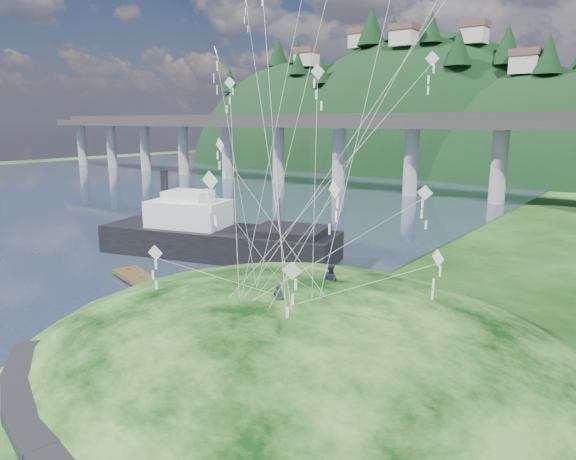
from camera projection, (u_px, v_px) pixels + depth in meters
The scene contains 10 objects.
ground at pixel (175, 351), 30.95m from camera, with size 320.00×320.00×0.00m, color black.
water at pixel (46, 194), 96.99m from camera, with size 240.00×240.00×0.00m, color #2E3A55.
grass_hill at pixel (302, 403), 28.07m from camera, with size 36.00×32.00×13.00m.
footpath at pixel (100, 448), 18.51m from camera, with size 22.29×5.84×0.83m.
bridge at pixel (364, 141), 99.07m from camera, with size 160.00×11.00×15.00m.
far_ridge at pixel (397, 192), 153.31m from camera, with size 153.00×70.00×94.50m.
work_barge at pixel (214, 235), 52.42m from camera, with size 25.50×13.47×8.61m.
wooden_dock at pixel (155, 288), 41.28m from camera, with size 13.88×5.64×0.98m.
kite_flyers at pixel (319, 268), 27.66m from camera, with size 1.12×5.01×1.87m.
kite_swarm at pixel (313, 66), 24.67m from camera, with size 18.80×13.39×21.89m.
Camera 1 is at (22.86, -18.69, 13.65)m, focal length 32.00 mm.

